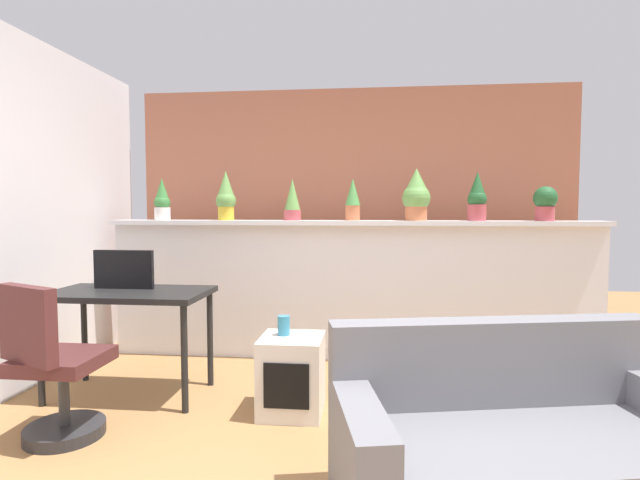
{
  "coord_description": "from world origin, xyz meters",
  "views": [
    {
      "loc": [
        0.19,
        -2.24,
        1.32
      ],
      "look_at": [
        -0.18,
        1.25,
        1.1
      ],
      "focal_mm": 27.21,
      "sensor_mm": 36.0,
      "label": 1
    }
  ],
  "objects_px": {
    "potted_plant_0": "(162,201)",
    "desk": "(129,302)",
    "potted_plant_1": "(226,196)",
    "potted_plant_3": "(353,199)",
    "potted_plant_4": "(416,195)",
    "potted_plant_2": "(292,200)",
    "office_chair": "(54,374)",
    "side_cube_shelf": "(292,375)",
    "potted_plant_5": "(477,198)",
    "potted_plant_6": "(545,202)",
    "couch": "(518,452)",
    "tv_monitor": "(124,269)",
    "vase_on_shelf": "(284,325)"
  },
  "relations": [
    {
      "from": "potted_plant_3",
      "to": "desk",
      "type": "distance_m",
      "value": 1.98
    },
    {
      "from": "potted_plant_4",
      "to": "couch",
      "type": "bearing_deg",
      "value": -83.21
    },
    {
      "from": "potted_plant_2",
      "to": "potted_plant_5",
      "type": "relative_size",
      "value": 0.89
    },
    {
      "from": "tv_monitor",
      "to": "potted_plant_5",
      "type": "bearing_deg",
      "value": 18.43
    },
    {
      "from": "potted_plant_6",
      "to": "tv_monitor",
      "type": "bearing_deg",
      "value": -164.84
    },
    {
      "from": "potted_plant_1",
      "to": "potted_plant_3",
      "type": "bearing_deg",
      "value": 2.1
    },
    {
      "from": "desk",
      "to": "office_chair",
      "type": "bearing_deg",
      "value": -97.28
    },
    {
      "from": "desk",
      "to": "couch",
      "type": "xyz_separation_m",
      "value": [
        2.33,
        -1.13,
        -0.38
      ]
    },
    {
      "from": "potted_plant_0",
      "to": "potted_plant_6",
      "type": "bearing_deg",
      "value": -0.91
    },
    {
      "from": "side_cube_shelf",
      "to": "couch",
      "type": "distance_m",
      "value": 1.48
    },
    {
      "from": "potted_plant_1",
      "to": "potted_plant_4",
      "type": "relative_size",
      "value": 0.98
    },
    {
      "from": "potted_plant_5",
      "to": "vase_on_shelf",
      "type": "distance_m",
      "value": 2.01
    },
    {
      "from": "potted_plant_5",
      "to": "couch",
      "type": "distance_m",
      "value": 2.39
    },
    {
      "from": "office_chair",
      "to": "potted_plant_3",
      "type": "bearing_deg",
      "value": 46.4
    },
    {
      "from": "potted_plant_0",
      "to": "potted_plant_5",
      "type": "height_order",
      "value": "potted_plant_5"
    },
    {
      "from": "potted_plant_1",
      "to": "potted_plant_5",
      "type": "distance_m",
      "value": 2.16
    },
    {
      "from": "potted_plant_2",
      "to": "couch",
      "type": "xyz_separation_m",
      "value": [
        1.32,
        -2.12,
        -1.12
      ]
    },
    {
      "from": "potted_plant_5",
      "to": "office_chair",
      "type": "height_order",
      "value": "potted_plant_5"
    },
    {
      "from": "potted_plant_1",
      "to": "potted_plant_3",
      "type": "distance_m",
      "value": 1.12
    },
    {
      "from": "potted_plant_4",
      "to": "office_chair",
      "type": "relative_size",
      "value": 0.49
    },
    {
      "from": "potted_plant_0",
      "to": "side_cube_shelf",
      "type": "height_order",
      "value": "potted_plant_0"
    },
    {
      "from": "potted_plant_6",
      "to": "potted_plant_3",
      "type": "bearing_deg",
      "value": 177.86
    },
    {
      "from": "potted_plant_2",
      "to": "tv_monitor",
      "type": "height_order",
      "value": "potted_plant_2"
    },
    {
      "from": "office_chair",
      "to": "potted_plant_2",
      "type": "bearing_deg",
      "value": 57.1
    },
    {
      "from": "potted_plant_3",
      "to": "potted_plant_5",
      "type": "xyz_separation_m",
      "value": [
        1.04,
        -0.04,
        0.0
      ]
    },
    {
      "from": "potted_plant_3",
      "to": "potted_plant_4",
      "type": "relative_size",
      "value": 0.82
    },
    {
      "from": "potted_plant_0",
      "to": "potted_plant_2",
      "type": "relative_size",
      "value": 1.03
    },
    {
      "from": "potted_plant_2",
      "to": "potted_plant_6",
      "type": "xyz_separation_m",
      "value": [
        2.11,
        -0.05,
        -0.02
      ]
    },
    {
      "from": "office_chair",
      "to": "vase_on_shelf",
      "type": "distance_m",
      "value": 1.36
    },
    {
      "from": "vase_on_shelf",
      "to": "tv_monitor",
      "type": "bearing_deg",
      "value": 169.67
    },
    {
      "from": "potted_plant_3",
      "to": "potted_plant_6",
      "type": "height_order",
      "value": "potted_plant_3"
    },
    {
      "from": "potted_plant_2",
      "to": "potted_plant_3",
      "type": "relative_size",
      "value": 1.0
    },
    {
      "from": "potted_plant_3",
      "to": "potted_plant_4",
      "type": "xyz_separation_m",
      "value": [
        0.54,
        -0.01,
        0.03
      ]
    },
    {
      "from": "potted_plant_1",
      "to": "office_chair",
      "type": "relative_size",
      "value": 0.48
    },
    {
      "from": "couch",
      "to": "potted_plant_1",
      "type": "bearing_deg",
      "value": 132.44
    },
    {
      "from": "office_chair",
      "to": "side_cube_shelf",
      "type": "distance_m",
      "value": 1.39
    },
    {
      "from": "potted_plant_4",
      "to": "potted_plant_2",
      "type": "bearing_deg",
      "value": -179.67
    },
    {
      "from": "potted_plant_0",
      "to": "desk",
      "type": "xyz_separation_m",
      "value": [
        0.19,
        -1.0,
        -0.73
      ]
    },
    {
      "from": "potted_plant_5",
      "to": "tv_monitor",
      "type": "bearing_deg",
      "value": -161.57
    },
    {
      "from": "potted_plant_6",
      "to": "desk",
      "type": "distance_m",
      "value": 3.33
    },
    {
      "from": "office_chair",
      "to": "couch",
      "type": "xyz_separation_m",
      "value": [
        2.42,
        -0.43,
        -0.11
      ]
    },
    {
      "from": "potted_plant_4",
      "to": "tv_monitor",
      "type": "height_order",
      "value": "potted_plant_4"
    },
    {
      "from": "potted_plant_2",
      "to": "office_chair",
      "type": "xyz_separation_m",
      "value": [
        -1.1,
        -1.69,
        -1.01
      ]
    },
    {
      "from": "potted_plant_2",
      "to": "side_cube_shelf",
      "type": "relative_size",
      "value": 0.73
    },
    {
      "from": "potted_plant_6",
      "to": "side_cube_shelf",
      "type": "height_order",
      "value": "potted_plant_6"
    },
    {
      "from": "potted_plant_0",
      "to": "side_cube_shelf",
      "type": "bearing_deg",
      "value": -40.58
    },
    {
      "from": "potted_plant_2",
      "to": "potted_plant_0",
      "type": "bearing_deg",
      "value": 179.78
    },
    {
      "from": "potted_plant_0",
      "to": "potted_plant_2",
      "type": "bearing_deg",
      "value": -0.22
    },
    {
      "from": "side_cube_shelf",
      "to": "potted_plant_0",
      "type": "bearing_deg",
      "value": 139.42
    },
    {
      "from": "potted_plant_4",
      "to": "couch",
      "type": "relative_size",
      "value": 0.27
    }
  ]
}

